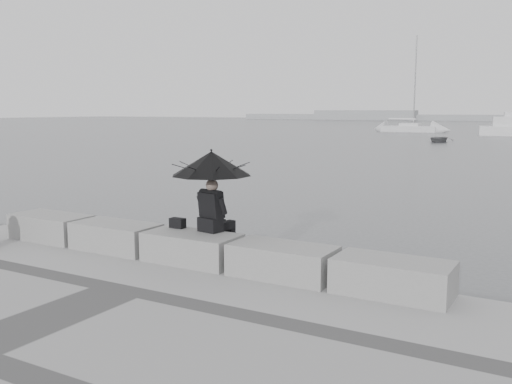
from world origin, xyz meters
The scene contains 10 objects.
ground centered at (0.00, 0.00, 0.00)m, with size 360.00×360.00×0.00m, color #484A4D.
stone_block_far_left centered at (-3.40, -0.45, 0.75)m, with size 1.60×0.80×0.50m, color gray.
stone_block_left centered at (-1.70, -0.45, 0.75)m, with size 1.60×0.80×0.50m, color gray.
stone_block_centre centered at (0.00, -0.45, 0.75)m, with size 1.60×0.80×0.50m, color gray.
stone_block_right centered at (1.70, -0.45, 0.75)m, with size 1.60×0.80×0.50m, color gray.
stone_block_far_right centered at (3.40, -0.45, 0.75)m, with size 1.60×0.80×0.50m, color gray.
seated_person centered at (0.19, -0.14, 2.03)m, with size 1.35×1.35×1.39m.
bag centered at (-0.48, -0.21, 1.09)m, with size 0.27×0.15×0.17m, color black.
sailboat_left centered at (-15.05, 70.05, 0.53)m, with size 7.62×2.78×12.90m.
dinghy centered at (-6.30, 47.23, 0.30)m, with size 3.50×1.48×0.59m, color gray.
Camera 1 is at (5.54, -7.95, 3.04)m, focal length 40.00 mm.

